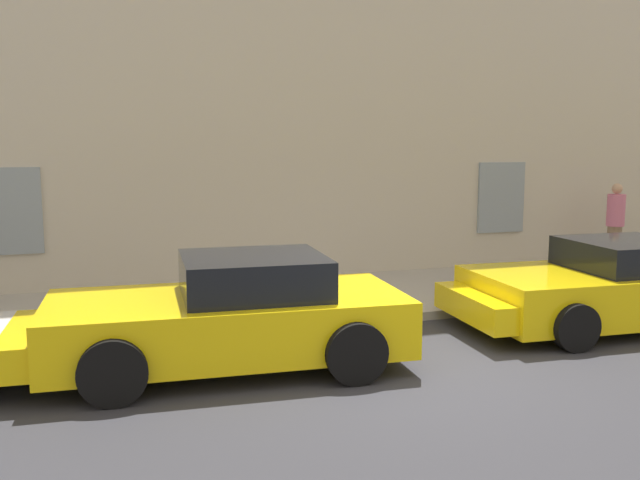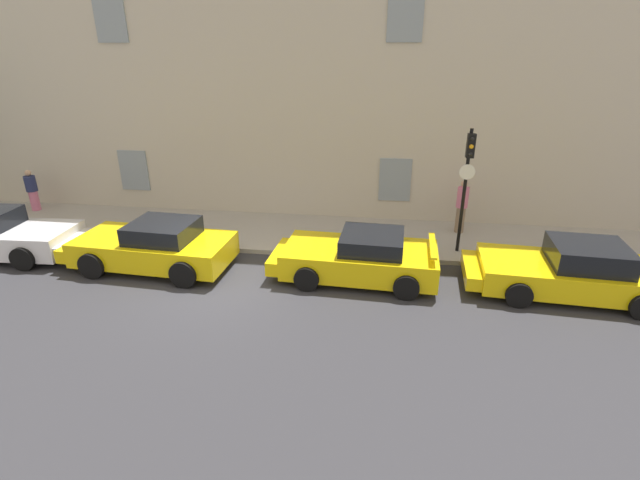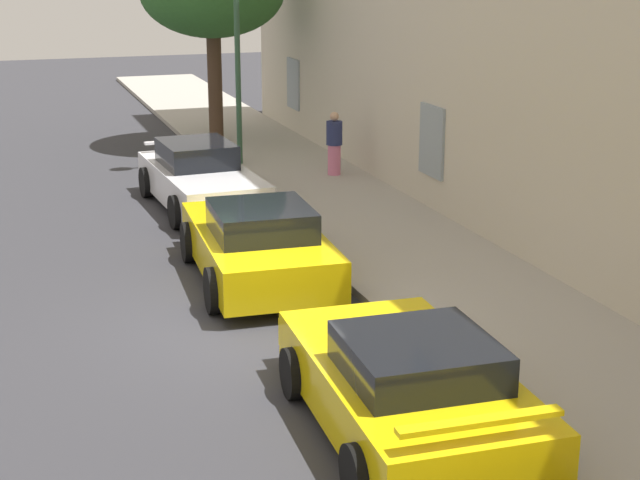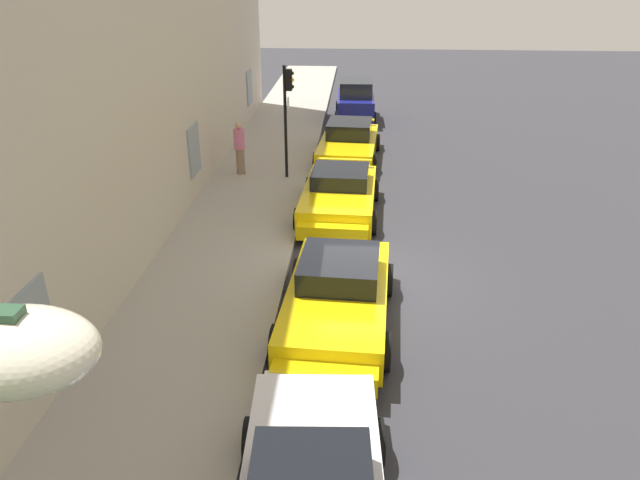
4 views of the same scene
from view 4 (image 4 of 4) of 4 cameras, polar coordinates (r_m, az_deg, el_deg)
ground_plane at (r=14.05m, az=5.25°, el=-3.87°), size 80.00×80.00×0.00m
sidewalk at (r=14.38m, az=-9.91°, el=-3.11°), size 60.00×3.38×0.14m
building_facade at (r=13.94m, az=-25.60°, el=18.58°), size 36.44×3.62×11.45m
sportscar_yellow_flank at (r=11.95m, az=1.63°, el=-5.93°), size 4.83×2.40×1.39m
sportscar_white_middle at (r=17.24m, az=1.82°, el=4.06°), size 4.57×2.40×1.30m
sportscar_tail_end at (r=22.32m, az=2.71°, el=9.06°), size 4.92×2.45×1.37m
hatchback_parked at (r=28.26m, az=3.42°, el=13.03°), size 3.55×1.89×1.86m
traffic_light at (r=19.65m, az=-3.14°, el=12.99°), size 0.44×0.36×3.68m
pedestrian_admiring at (r=20.56m, az=-7.70°, el=8.75°), size 0.38×0.38×1.78m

